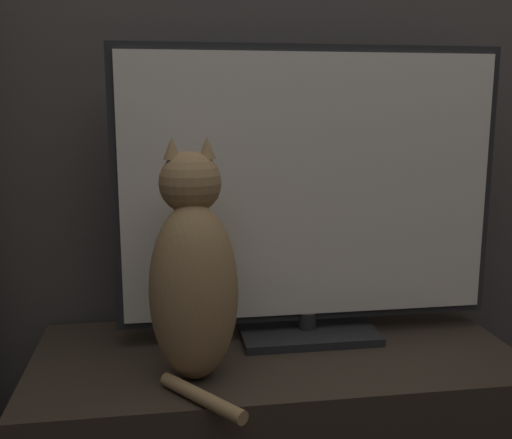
% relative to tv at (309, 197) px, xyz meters
% --- Properties ---
extents(wall_back, '(4.80, 0.05, 2.60)m').
position_rel_tv_xyz_m(wall_back, '(-0.10, 0.22, 0.43)').
color(wall_back, '#47423D').
rests_on(wall_back, ground_plane).
extents(tv, '(0.93, 0.20, 0.71)m').
position_rel_tv_xyz_m(tv, '(0.00, 0.00, 0.00)').
color(tv, black).
rests_on(tv, tv_stand).
extents(cat, '(0.19, 0.32, 0.50)m').
position_rel_tv_xyz_m(cat, '(-0.29, -0.19, -0.13)').
color(cat, '#997547').
rests_on(cat, tv_stand).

